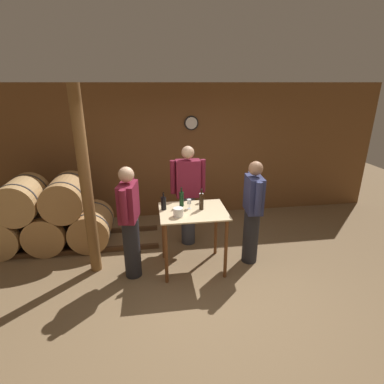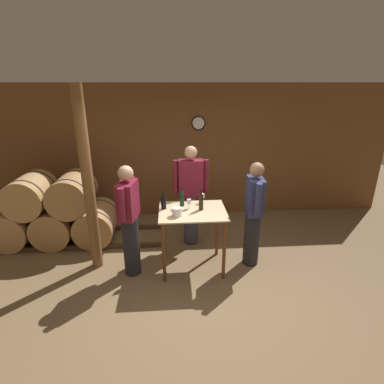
% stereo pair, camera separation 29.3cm
% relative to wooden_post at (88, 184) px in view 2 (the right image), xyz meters
% --- Properties ---
extents(ground_plane, '(14.00, 14.00, 0.00)m').
position_rel_wooden_post_xyz_m(ground_plane, '(1.54, -0.68, -1.35)').
color(ground_plane, brown).
extents(back_wall, '(8.40, 0.08, 2.70)m').
position_rel_wooden_post_xyz_m(back_wall, '(1.54, 1.90, 0.00)').
color(back_wall, brown).
rests_on(back_wall, ground_plane).
extents(barrel_rack, '(3.67, 0.85, 1.25)m').
position_rel_wooden_post_xyz_m(barrel_rack, '(-0.87, 0.84, -0.80)').
color(barrel_rack, '#4C331E').
rests_on(barrel_rack, ground_plane).
extents(tasting_table, '(0.97, 0.77, 0.95)m').
position_rel_wooden_post_xyz_m(tasting_table, '(1.48, -0.15, -0.59)').
color(tasting_table, beige).
rests_on(tasting_table, ground_plane).
extents(wooden_post, '(0.16, 0.16, 2.70)m').
position_rel_wooden_post_xyz_m(wooden_post, '(0.00, 0.00, 0.00)').
color(wooden_post, brown).
rests_on(wooden_post, ground_plane).
extents(wine_bottle_far_left, '(0.08, 0.08, 0.26)m').
position_rel_wooden_post_xyz_m(wine_bottle_far_left, '(1.06, -0.05, -0.30)').
color(wine_bottle_far_left, black).
rests_on(wine_bottle_far_left, tasting_table).
extents(wine_bottle_left, '(0.07, 0.07, 0.30)m').
position_rel_wooden_post_xyz_m(wine_bottle_left, '(1.33, 0.04, -0.28)').
color(wine_bottle_left, black).
rests_on(wine_bottle_left, tasting_table).
extents(wine_bottle_center, '(0.07, 0.07, 0.32)m').
position_rel_wooden_post_xyz_m(wine_bottle_center, '(1.60, -0.12, -0.27)').
color(wine_bottle_center, black).
rests_on(wine_bottle_center, tasting_table).
extents(wine_glass_near_left, '(0.06, 0.06, 0.15)m').
position_rel_wooden_post_xyz_m(wine_glass_near_left, '(1.43, -0.07, -0.29)').
color(wine_glass_near_left, silver).
rests_on(wine_glass_near_left, tasting_table).
extents(wine_glass_near_center, '(0.06, 0.06, 0.15)m').
position_rel_wooden_post_xyz_m(wine_glass_near_center, '(1.65, 0.14, -0.29)').
color(wine_glass_near_center, silver).
rests_on(wine_glass_near_center, tasting_table).
extents(ice_bucket, '(0.14, 0.14, 0.12)m').
position_rel_wooden_post_xyz_m(ice_bucket, '(1.24, -0.31, -0.34)').
color(ice_bucket, white).
rests_on(ice_bucket, tasting_table).
extents(person_host, '(0.29, 0.58, 1.66)m').
position_rel_wooden_post_xyz_m(person_host, '(0.57, -0.23, -0.47)').
color(person_host, '#232328').
rests_on(person_host, ground_plane).
extents(person_visitor_with_scarf, '(0.59, 0.24, 1.74)m').
position_rel_wooden_post_xyz_m(person_visitor_with_scarf, '(1.50, 0.62, -0.43)').
color(person_visitor_with_scarf, '#333847').
rests_on(person_visitor_with_scarf, ground_plane).
extents(person_visitor_bearded, '(0.25, 0.59, 1.64)m').
position_rel_wooden_post_xyz_m(person_visitor_bearded, '(2.39, -0.11, -0.48)').
color(person_visitor_bearded, '#232328').
rests_on(person_visitor_bearded, ground_plane).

